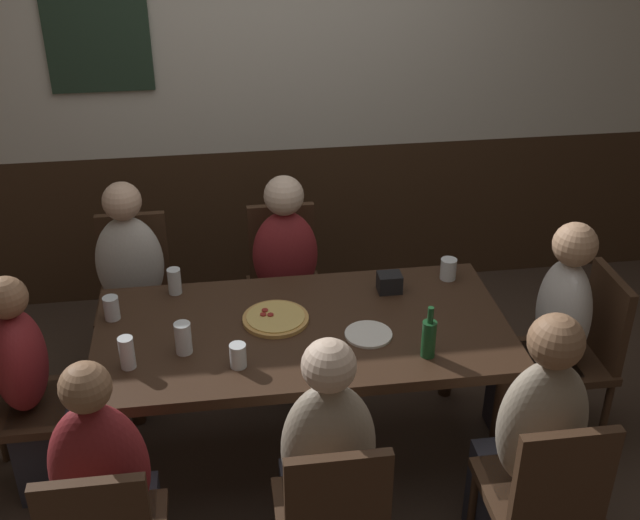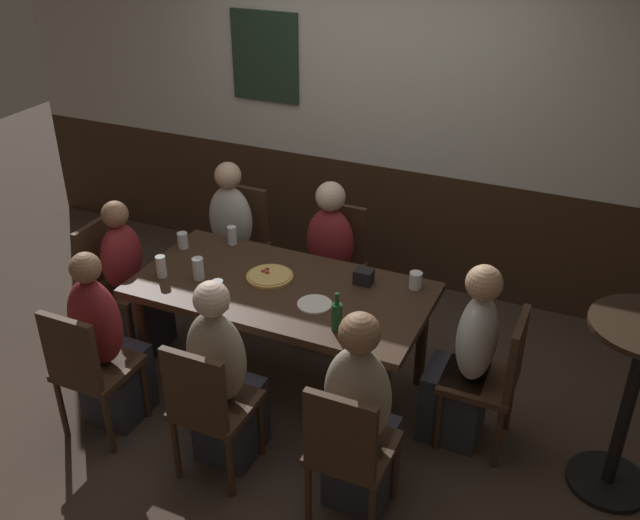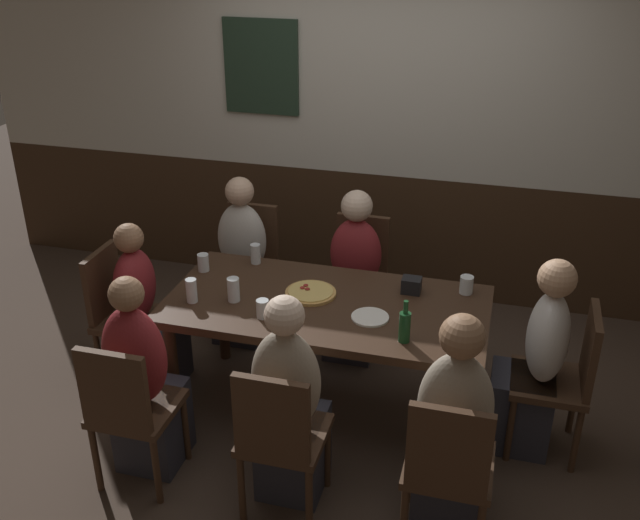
# 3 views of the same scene
# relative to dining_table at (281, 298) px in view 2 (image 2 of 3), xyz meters

# --- Properties ---
(ground_plane) EXTENTS (12.00, 12.00, 0.00)m
(ground_plane) POSITION_rel_dining_table_xyz_m (0.00, 0.00, -0.66)
(ground_plane) COLOR #423328
(wall_back) EXTENTS (6.40, 0.13, 2.60)m
(wall_back) POSITION_rel_dining_table_xyz_m (-0.01, 1.65, 0.64)
(wall_back) COLOR #3D2819
(wall_back) RESTS_ON ground_plane
(dining_table) EXTENTS (1.80, 0.90, 0.74)m
(dining_table) POSITION_rel_dining_table_xyz_m (0.00, 0.00, 0.00)
(dining_table) COLOR #382316
(dining_table) RESTS_ON ground_plane
(chair_right_near) EXTENTS (0.40, 0.40, 0.88)m
(chair_right_near) POSITION_rel_dining_table_xyz_m (0.79, -0.86, -0.17)
(chair_right_near) COLOR #422B1C
(chair_right_near) RESTS_ON ground_plane
(chair_mid_far) EXTENTS (0.40, 0.40, 0.88)m
(chair_mid_far) POSITION_rel_dining_table_xyz_m (0.00, 0.86, -0.17)
(chair_mid_far) COLOR #422B1C
(chair_mid_far) RESTS_ON ground_plane
(chair_mid_near) EXTENTS (0.40, 0.40, 0.88)m
(chair_mid_near) POSITION_rel_dining_table_xyz_m (0.00, -0.86, -0.17)
(chair_mid_near) COLOR #422B1C
(chair_mid_near) RESTS_ON ground_plane
(chair_left_near) EXTENTS (0.40, 0.40, 0.88)m
(chair_left_near) POSITION_rel_dining_table_xyz_m (-0.79, -0.86, -0.17)
(chair_left_near) COLOR #422B1C
(chair_left_near) RESTS_ON ground_plane
(chair_head_west) EXTENTS (0.40, 0.40, 0.88)m
(chair_head_west) POSITION_rel_dining_table_xyz_m (-1.32, 0.00, -0.17)
(chair_head_west) COLOR #422B1C
(chair_head_west) RESTS_ON ground_plane
(chair_left_far) EXTENTS (0.40, 0.40, 0.88)m
(chair_left_far) POSITION_rel_dining_table_xyz_m (-0.79, 0.86, -0.17)
(chair_left_far) COLOR #422B1C
(chair_left_far) RESTS_ON ground_plane
(chair_head_east) EXTENTS (0.40, 0.40, 0.88)m
(chair_head_east) POSITION_rel_dining_table_xyz_m (1.32, 0.00, -0.17)
(chair_head_east) COLOR #422B1C
(chair_head_east) RESTS_ON ground_plane
(person_right_near) EXTENTS (0.34, 0.37, 1.20)m
(person_right_near) POSITION_rel_dining_table_xyz_m (0.79, -0.70, -0.15)
(person_right_near) COLOR #2D2D38
(person_right_near) RESTS_ON ground_plane
(person_mid_far) EXTENTS (0.34, 0.37, 1.14)m
(person_mid_far) POSITION_rel_dining_table_xyz_m (-0.00, 0.70, -0.18)
(person_mid_far) COLOR #2D2D38
(person_mid_far) RESTS_ON ground_plane
(person_mid_near) EXTENTS (0.34, 0.37, 1.17)m
(person_mid_near) POSITION_rel_dining_table_xyz_m (0.00, -0.70, -0.17)
(person_mid_near) COLOR #2D2D38
(person_mid_near) RESTS_ON ground_plane
(person_left_near) EXTENTS (0.34, 0.37, 1.16)m
(person_left_near) POSITION_rel_dining_table_xyz_m (-0.79, -0.70, -0.18)
(person_left_near) COLOR #2D2D38
(person_left_near) RESTS_ON ground_plane
(person_head_west) EXTENTS (0.37, 0.34, 1.08)m
(person_head_west) POSITION_rel_dining_table_xyz_m (-1.15, 0.00, -0.21)
(person_head_west) COLOR #2D2D38
(person_head_west) RESTS_ON ground_plane
(person_left_far) EXTENTS (0.34, 0.37, 1.15)m
(person_left_far) POSITION_rel_dining_table_xyz_m (-0.79, 0.70, -0.18)
(person_left_far) COLOR #2D2D38
(person_left_far) RESTS_ON ground_plane
(person_head_east) EXTENTS (0.37, 0.34, 1.16)m
(person_head_east) POSITION_rel_dining_table_xyz_m (1.15, 0.00, -0.17)
(person_head_east) COLOR #2D2D38
(person_head_east) RESTS_ON ground_plane
(pizza) EXTENTS (0.29, 0.29, 0.03)m
(pizza) POSITION_rel_dining_table_xyz_m (-0.11, 0.07, 0.09)
(pizza) COLOR tan
(pizza) RESTS_ON dining_table
(beer_glass_tall) EXTENTS (0.07, 0.07, 0.10)m
(beer_glass_tall) POSITION_rel_dining_table_xyz_m (-0.29, -0.25, 0.13)
(beer_glass_tall) COLOR silver
(beer_glass_tall) RESTS_ON dining_table
(beer_glass_half) EXTENTS (0.08, 0.08, 0.10)m
(beer_glass_half) POSITION_rel_dining_table_xyz_m (0.74, 0.32, 0.12)
(beer_glass_half) COLOR silver
(beer_glass_half) RESTS_ON dining_table
(highball_clear) EXTENTS (0.06, 0.06, 0.14)m
(highball_clear) POSITION_rel_dining_table_xyz_m (-0.73, -0.19, 0.14)
(highball_clear) COLOR silver
(highball_clear) RESTS_ON dining_table
(tumbler_water) EXTENTS (0.06, 0.06, 0.12)m
(tumbler_water) POSITION_rel_dining_table_xyz_m (-0.55, 0.37, 0.13)
(tumbler_water) COLOR silver
(tumbler_water) RESTS_ON dining_table
(tumbler_short) EXTENTS (0.07, 0.07, 0.11)m
(tumbler_short) POSITION_rel_dining_table_xyz_m (-0.82, 0.19, 0.12)
(tumbler_short) COLOR silver
(tumbler_short) RESTS_ON dining_table
(pint_glass_pale) EXTENTS (0.07, 0.07, 0.14)m
(pint_glass_pale) POSITION_rel_dining_table_xyz_m (-0.51, -0.12, 0.14)
(pint_glass_pale) COLOR silver
(pint_glass_pale) RESTS_ON dining_table
(beer_bottle_green) EXTENTS (0.06, 0.06, 0.23)m
(beer_bottle_green) POSITION_rel_dining_table_xyz_m (0.48, -0.28, 0.17)
(beer_bottle_green) COLOR #194723
(beer_bottle_green) RESTS_ON dining_table
(plate_white_large) EXTENTS (0.20, 0.20, 0.01)m
(plate_white_large) POSITION_rel_dining_table_xyz_m (0.27, -0.11, 0.08)
(plate_white_large) COLOR white
(plate_white_large) RESTS_ON dining_table
(condiment_caddy) EXTENTS (0.11, 0.09, 0.09)m
(condiment_caddy) POSITION_rel_dining_table_xyz_m (0.44, 0.25, 0.12)
(condiment_caddy) COLOR black
(condiment_caddy) RESTS_ON dining_table
(side_bar_table) EXTENTS (0.56, 0.56, 1.05)m
(side_bar_table) POSITION_rel_dining_table_xyz_m (2.01, -0.05, -0.05)
(side_bar_table) COLOR black
(side_bar_table) RESTS_ON ground_plane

